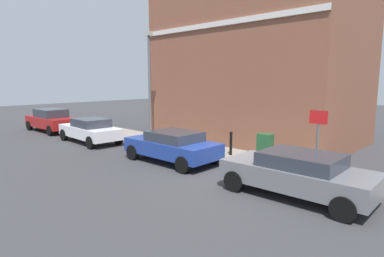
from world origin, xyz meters
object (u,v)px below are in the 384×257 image
object	(u,v)px
car_blue	(172,145)
bollard_far_kerb	(193,141)
car_red	(51,120)
bollard_near_cabinet	(231,142)
street_sign	(318,134)
car_white	(90,130)
utility_cabinet	(265,149)
lamppost	(150,81)
car_grey	(298,173)

from	to	relation	value
car_blue	bollard_far_kerb	size ratio (longest dim) A/B	3.99
car_red	bollard_near_cabinet	distance (m)	13.24
street_sign	car_white	bearing A→B (deg)	98.29
car_blue	utility_cabinet	distance (m)	3.74
street_sign	lamppost	size ratio (longest dim) A/B	0.40
car_grey	bollard_near_cabinet	size ratio (longest dim) A/B	4.17
car_blue	car_white	size ratio (longest dim) A/B	0.96
street_sign	lamppost	bearing A→B (deg)	86.20
car_blue	bollard_near_cabinet	size ratio (longest dim) A/B	3.99
car_white	car_red	size ratio (longest dim) A/B	0.98
lamppost	utility_cabinet	bearing A→B (deg)	-89.76
car_red	street_sign	world-z (taller)	street_sign
bollard_far_kerb	street_sign	world-z (taller)	street_sign
car_red	bollard_far_kerb	size ratio (longest dim) A/B	4.21
bollard_far_kerb	street_sign	xyz separation A→B (m)	(0.12, -5.53, 0.96)
lamppost	car_grey	bearing A→B (deg)	-103.05
car_blue	utility_cabinet	bearing A→B (deg)	-147.32
utility_cabinet	car_red	bearing A→B (deg)	98.69
car_grey	car_white	world-z (taller)	car_white
car_grey	utility_cabinet	world-z (taller)	car_grey
car_grey	bollard_far_kerb	bearing A→B (deg)	-16.13
lamppost	car_blue	bearing A→B (deg)	-117.10
car_red	lamppost	bearing A→B (deg)	-164.92
car_red	bollard_near_cabinet	xyz separation A→B (m)	(2.36, -13.03, -0.07)
car_white	bollard_near_cabinet	world-z (taller)	car_white
street_sign	car_grey	bearing A→B (deg)	-174.86
car_white	bollard_near_cabinet	size ratio (longest dim) A/B	4.14
lamppost	car_white	bearing A→B (deg)	135.73
utility_cabinet	street_sign	size ratio (longest dim) A/B	0.50
car_grey	street_sign	bearing A→B (deg)	-86.37
street_sign	utility_cabinet	bearing A→B (deg)	74.21
bollard_far_kerb	lamppost	size ratio (longest dim) A/B	0.18
car_grey	bollard_far_kerb	xyz separation A→B (m)	(1.48, 5.68, -0.01)
car_grey	bollard_far_kerb	distance (m)	5.87
car_grey	street_sign	distance (m)	1.86
utility_cabinet	car_grey	bearing A→B (deg)	-132.38
bollard_near_cabinet	bollard_far_kerb	distance (m)	1.70
car_blue	car_white	xyz separation A→B (m)	(-0.28, 6.30, -0.01)
bollard_far_kerb	bollard_near_cabinet	bearing A→B (deg)	-58.95
utility_cabinet	bollard_far_kerb	distance (m)	3.30
bollard_near_cabinet	lamppost	size ratio (longest dim) A/B	0.18
car_grey	utility_cabinet	size ratio (longest dim) A/B	3.76
car_grey	car_white	xyz separation A→B (m)	(-0.11, 11.88, -0.01)
car_grey	car_red	bearing A→B (deg)	-1.50
bollard_near_cabinet	street_sign	distance (m)	4.26
bollard_far_kerb	lamppost	distance (m)	4.76
car_blue	utility_cabinet	world-z (taller)	car_blue
car_white	bollard_far_kerb	size ratio (longest dim) A/B	4.14
car_grey	car_red	world-z (taller)	car_red
bollard_near_cabinet	car_grey	bearing A→B (deg)	-119.16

